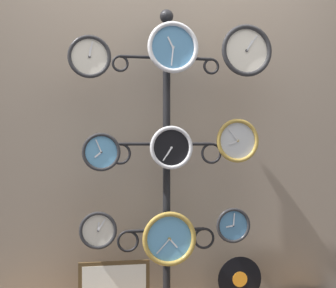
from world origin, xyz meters
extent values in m
cube|color=gray|center=(0.00, 0.57, 1.40)|extent=(4.40, 0.04, 2.80)
cylinder|color=black|center=(0.00, 0.41, 0.91)|extent=(0.05, 0.05, 1.78)
sphere|color=black|center=(0.00, 0.41, 1.84)|extent=(0.08, 0.08, 0.08)
cylinder|color=black|center=(-0.14, 0.41, 1.58)|extent=(0.29, 0.02, 0.02)
torus|color=black|center=(-0.29, 0.41, 1.54)|extent=(0.10, 0.02, 0.10)
cylinder|color=black|center=(0.14, 0.41, 1.58)|extent=(0.29, 0.02, 0.02)
torus|color=black|center=(0.29, 0.41, 1.54)|extent=(0.10, 0.02, 0.10)
cylinder|color=black|center=(-0.14, 0.41, 1.05)|extent=(0.29, 0.02, 0.02)
torus|color=black|center=(-0.29, 0.41, 0.99)|extent=(0.13, 0.02, 0.13)
cylinder|color=black|center=(0.14, 0.41, 1.05)|extent=(0.29, 0.02, 0.02)
torus|color=black|center=(0.29, 0.41, 0.99)|extent=(0.13, 0.02, 0.13)
cylinder|color=black|center=(-0.12, 0.41, 0.52)|extent=(0.24, 0.02, 0.02)
torus|color=black|center=(-0.24, 0.41, 0.46)|extent=(0.14, 0.02, 0.14)
cylinder|color=black|center=(0.12, 0.41, 0.52)|extent=(0.24, 0.02, 0.02)
torus|color=black|center=(0.24, 0.41, 0.46)|extent=(0.14, 0.02, 0.14)
cylinder|color=silver|center=(-0.47, 0.31, 1.56)|extent=(0.23, 0.02, 0.23)
torus|color=#262628|center=(-0.47, 0.29, 1.56)|extent=(0.25, 0.02, 0.25)
cylinder|color=#262628|center=(-0.47, 0.29, 1.56)|extent=(0.01, 0.01, 0.01)
cube|color=silver|center=(-0.47, 0.29, 1.58)|extent=(0.02, 0.00, 0.06)
cube|color=silver|center=(-0.46, 0.29, 1.60)|extent=(0.02, 0.00, 0.09)
cylinder|color=#4C84B2|center=(0.02, 0.30, 1.62)|extent=(0.28, 0.02, 0.28)
torus|color=silver|center=(0.02, 0.28, 1.62)|extent=(0.31, 0.03, 0.31)
cylinder|color=silver|center=(0.02, 0.29, 1.62)|extent=(0.02, 0.01, 0.02)
cube|color=silver|center=(0.00, 0.28, 1.66)|extent=(0.04, 0.00, 0.06)
cube|color=silver|center=(0.01, 0.28, 1.57)|extent=(0.02, 0.00, 0.11)
cylinder|color=silver|center=(0.48, 0.30, 1.62)|extent=(0.29, 0.02, 0.29)
torus|color=#262628|center=(0.48, 0.28, 1.62)|extent=(0.32, 0.03, 0.32)
cylinder|color=#262628|center=(0.48, 0.29, 1.62)|extent=(0.02, 0.01, 0.02)
cube|color=silver|center=(0.49, 0.28, 1.65)|extent=(0.04, 0.00, 0.07)
cube|color=silver|center=(0.51, 0.28, 1.67)|extent=(0.07, 0.00, 0.10)
cylinder|color=#60A8DB|center=(-0.40, 0.33, 1.00)|extent=(0.21, 0.02, 0.21)
torus|color=#262628|center=(-0.40, 0.32, 1.00)|extent=(0.23, 0.02, 0.23)
cylinder|color=#262628|center=(-0.40, 0.32, 1.00)|extent=(0.01, 0.01, 0.01)
cube|color=silver|center=(-0.42, 0.32, 0.99)|extent=(0.04, 0.00, 0.04)
cube|color=silver|center=(-0.42, 0.32, 1.04)|extent=(0.04, 0.00, 0.08)
cylinder|color=black|center=(0.01, 0.34, 1.03)|extent=(0.24, 0.02, 0.24)
torus|color=silver|center=(0.01, 0.33, 1.03)|extent=(0.26, 0.02, 0.26)
cylinder|color=silver|center=(0.01, 0.33, 1.03)|extent=(0.01, 0.01, 0.01)
cube|color=silver|center=(0.00, 0.32, 1.00)|extent=(0.04, 0.00, 0.05)
cube|color=silver|center=(-0.01, 0.32, 0.99)|extent=(0.06, 0.00, 0.08)
cylinder|color=silver|center=(0.43, 0.34, 1.07)|extent=(0.25, 0.02, 0.25)
torus|color=#A58438|center=(0.43, 0.32, 1.07)|extent=(0.27, 0.02, 0.27)
cylinder|color=#A58438|center=(0.43, 0.32, 1.07)|extent=(0.01, 0.01, 0.01)
cube|color=silver|center=(0.40, 0.32, 1.06)|extent=(0.06, 0.00, 0.03)
cube|color=silver|center=(0.40, 0.32, 1.11)|extent=(0.06, 0.00, 0.08)
cylinder|color=silver|center=(-0.42, 0.31, 0.55)|extent=(0.20, 0.02, 0.20)
torus|color=#262628|center=(-0.42, 0.30, 0.55)|extent=(0.22, 0.02, 0.22)
cylinder|color=#262628|center=(-0.42, 0.30, 0.55)|extent=(0.01, 0.01, 0.01)
cube|color=silver|center=(-0.42, 0.30, 0.57)|extent=(0.01, 0.00, 0.05)
cube|color=silver|center=(-0.40, 0.30, 0.58)|extent=(0.05, 0.00, 0.07)
cylinder|color=#60A8DB|center=(0.00, 0.33, 0.48)|extent=(0.30, 0.02, 0.30)
torus|color=#A58438|center=(0.00, 0.31, 0.48)|extent=(0.33, 0.03, 0.33)
cylinder|color=#A58438|center=(0.00, 0.31, 0.48)|extent=(0.02, 0.01, 0.02)
cube|color=silver|center=(0.02, 0.31, 0.46)|extent=(0.05, 0.00, 0.06)
cube|color=silver|center=(-0.04, 0.31, 0.44)|extent=(0.08, 0.00, 0.09)
cylinder|color=#4C84B2|center=(0.40, 0.34, 0.55)|extent=(0.20, 0.02, 0.20)
torus|color=#262628|center=(0.40, 0.32, 0.55)|extent=(0.22, 0.02, 0.22)
cylinder|color=#262628|center=(0.40, 0.32, 0.55)|extent=(0.01, 0.01, 0.01)
cube|color=silver|center=(0.38, 0.32, 0.54)|extent=(0.05, 0.00, 0.02)
cube|color=silver|center=(0.41, 0.32, 0.59)|extent=(0.01, 0.00, 0.08)
cylinder|color=black|center=(0.46, 0.37, 0.20)|extent=(0.28, 0.01, 0.28)
cylinder|color=orange|center=(0.46, 0.36, 0.20)|extent=(0.10, 0.00, 0.10)
cube|color=#4C381E|center=(-0.33, 0.34, 0.21)|extent=(0.42, 0.02, 0.30)
cube|color=white|center=(-0.33, 0.33, 0.21)|extent=(0.37, 0.00, 0.25)
camera|label=1|loc=(-0.51, -2.43, 1.06)|focal=50.00mm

